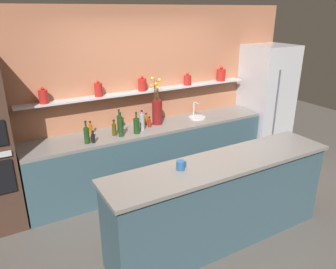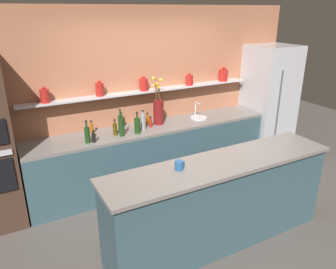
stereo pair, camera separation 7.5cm
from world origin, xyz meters
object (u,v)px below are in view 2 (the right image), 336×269
bottle_sauce_4 (94,137)px  bottle_sauce_6 (92,128)px  flower_vase (158,111)px  coffee_mug (179,165)px  bottle_wine_9 (87,134)px  bottle_sauce_7 (147,120)px  bottle_wine_1 (122,127)px  bottle_oil_2 (115,129)px  bottle_wine_3 (121,122)px  bottle_wine_8 (137,125)px  sink_fixture (198,117)px  bottle_spirit_5 (143,121)px  bottle_sauce_0 (151,123)px  refrigerator (268,103)px

bottle_sauce_4 → bottle_sauce_6: 0.33m
flower_vase → coffee_mug: 1.73m
bottle_sauce_6 → bottle_wine_9: size_ratio=0.61×
bottle_sauce_7 → bottle_wine_9: bearing=-164.1°
bottle_sauce_7 → bottle_wine_9: 1.03m
bottle_wine_1 → bottle_oil_2: bottle_wine_1 is taller
bottle_wine_3 → bottle_sauce_6: bearing=179.7°
bottle_sauce_4 → bottle_oil_2: bearing=18.5°
bottle_wine_1 → bottle_sauce_6: 0.45m
bottle_sauce_4 → bottle_sauce_7: bottle_sauce_7 is taller
bottle_wine_1 → bottle_sauce_6: bottle_wine_1 is taller
bottle_wine_1 → bottle_sauce_7: (0.51, 0.27, -0.06)m
bottle_wine_3 → bottle_wine_8: 0.32m
sink_fixture → bottle_sauce_6: sink_fixture is taller
bottle_sauce_6 → bottle_wine_1: bearing=-41.2°
flower_vase → bottle_spirit_5: 0.34m
bottle_sauce_0 → bottle_sauce_7: bearing=84.9°
bottle_oil_2 → bottle_wine_9: bottle_wine_9 is taller
sink_fixture → bottle_sauce_7: sink_fixture is taller
bottle_wine_3 → bottle_spirit_5: (0.27, -0.19, 0.01)m
bottle_sauce_4 → bottle_spirit_5: (0.76, 0.13, 0.06)m
sink_fixture → bottle_wine_3: 1.26m
bottle_wine_3 → bottle_sauce_0: bearing=-20.4°
bottle_wine_1 → bottle_oil_2: (-0.07, 0.08, -0.04)m
bottle_wine_3 → bottle_wine_9: 0.64m
sink_fixture → bottle_sauce_6: size_ratio=1.44×
flower_vase → bottle_wine_9: (-1.14, -0.23, -0.10)m
bottle_sauce_6 → coffee_mug: bearing=-76.5°
sink_fixture → bottle_sauce_0: size_ratio=1.66×
bottle_oil_2 → bottle_sauce_6: (-0.26, 0.21, -0.01)m
flower_vase → bottle_wine_3: (-0.57, 0.08, -0.10)m
bottle_sauce_6 → bottle_spirit_5: bearing=-15.7°
refrigerator → bottle_sauce_6: bearing=176.5°
bottle_oil_2 → bottle_wine_3: bearing=52.4°
refrigerator → bottle_wine_3: refrigerator is taller
bottle_spirit_5 → coffee_mug: bottle_spirit_5 is taller
bottle_sauce_0 → bottle_spirit_5: bottle_spirit_5 is taller
bottle_wine_8 → bottle_wine_9: bearing=-179.2°
bottle_spirit_5 → bottle_wine_8: 0.17m
bottle_sauce_7 → bottle_wine_3: bearing=177.2°
sink_fixture → bottle_sauce_7: 0.84m
bottle_wine_1 → bottle_sauce_6: (-0.33, 0.29, -0.05)m
flower_vase → sink_fixture: flower_vase is taller
bottle_wine_9 → bottle_wine_1: bearing=1.6°
sink_fixture → coffee_mug: sink_fixture is taller
refrigerator → bottle_spirit_5: bearing=-179.9°
bottle_sauce_0 → bottle_wine_8: bearing=-152.3°
sink_fixture → bottle_wine_1: (-1.35, -0.15, 0.10)m
bottle_spirit_5 → bottle_sauce_6: bottle_spirit_5 is taller
bottle_wine_9 → coffee_mug: 1.50m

